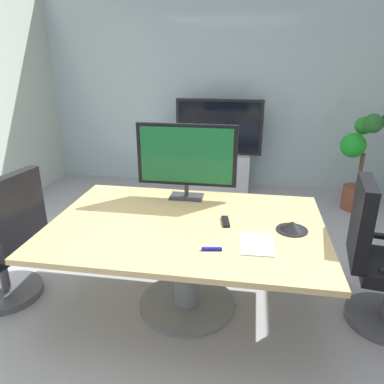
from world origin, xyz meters
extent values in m
plane|color=#99999E|center=(0.00, 0.00, 0.00)|extent=(6.93, 6.93, 0.00)
cube|color=#9EB2B7|center=(0.00, 2.96, 1.44)|extent=(5.21, 0.10, 2.89)
cube|color=tan|center=(0.04, -0.07, 0.70)|extent=(2.00, 1.36, 0.04)
cylinder|color=slate|center=(0.04, -0.07, 0.34)|extent=(0.20, 0.20, 0.68)
cylinder|color=slate|center=(0.04, -0.07, 0.01)|extent=(0.76, 0.76, 0.03)
cylinder|color=#4C4C51|center=(-1.46, -0.20, 0.03)|extent=(0.56, 0.56, 0.06)
cylinder|color=#4C4C51|center=(-1.46, -0.20, 0.24)|extent=(0.07, 0.07, 0.36)
cube|color=black|center=(-1.19, -0.24, 0.79)|extent=(0.17, 0.46, 0.60)
cube|color=black|center=(-1.40, 0.06, 0.58)|extent=(0.28, 0.10, 0.03)
cylinder|color=#4C4C51|center=(1.53, -0.03, 0.03)|extent=(0.56, 0.56, 0.06)
cube|color=black|center=(1.26, 0.01, 0.79)|extent=(0.15, 0.46, 0.60)
cube|color=#333338|center=(-0.05, 0.43, 0.73)|extent=(0.28, 0.18, 0.02)
cylinder|color=#333338|center=(-0.05, 0.43, 0.79)|extent=(0.04, 0.04, 0.10)
cube|color=black|center=(-0.05, 0.44, 1.10)|extent=(0.84, 0.04, 0.52)
cube|color=#14592D|center=(-0.05, 0.42, 1.10)|extent=(0.77, 0.01, 0.47)
cube|color=#B7BABC|center=(0.02, 2.61, 0.28)|extent=(0.90, 0.36, 0.55)
cube|color=black|center=(0.02, 2.59, 0.93)|extent=(1.20, 0.06, 0.76)
cube|color=black|center=(0.02, 2.56, 0.93)|extent=(1.12, 0.01, 0.69)
cylinder|color=brown|center=(1.84, 2.18, 0.15)|extent=(0.34, 0.34, 0.30)
cylinder|color=brown|center=(1.84, 2.18, 0.52)|extent=(0.05, 0.05, 0.44)
sphere|color=#25862B|center=(1.83, 2.33, 1.05)|extent=(0.22, 0.22, 0.22)
sphere|color=#1B9726|center=(1.70, 2.17, 0.84)|extent=(0.30, 0.30, 0.30)
sphere|color=#235E25|center=(1.85, 2.07, 1.13)|extent=(0.22, 0.22, 0.22)
cone|color=black|center=(0.79, -0.07, 0.76)|extent=(0.19, 0.19, 0.07)
cylinder|color=black|center=(0.79, -0.07, 0.73)|extent=(0.22, 0.22, 0.01)
cube|color=black|center=(0.32, -0.02, 0.73)|extent=(0.08, 0.18, 0.02)
cube|color=#1919A5|center=(0.26, -0.43, 0.73)|extent=(0.13, 0.04, 0.02)
cube|color=white|center=(0.54, -0.31, 0.73)|extent=(0.22, 0.31, 0.01)
camera|label=1|loc=(0.47, -2.46, 1.90)|focal=34.20mm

